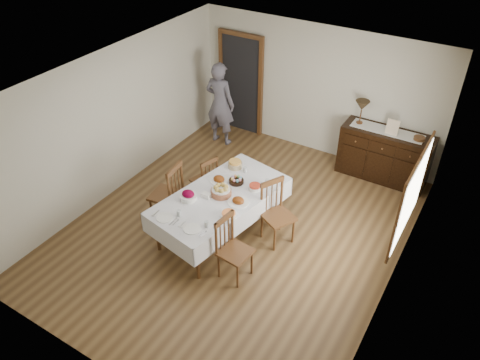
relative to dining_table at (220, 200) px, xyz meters
The scene contains 26 objects.
ground 0.73m from the dining_table, 45.41° to the left, with size 6.00×6.00×0.00m, color brown.
room_shell 1.14m from the dining_table, 86.30° to the left, with size 5.02×6.02×2.65m.
dining_table is the anchor object (origin of this frame).
chair_left_near 0.93m from the dining_table, 169.09° to the right, with size 0.52×0.52×1.13m.
chair_left_far 0.92m from the dining_table, 140.27° to the left, with size 0.48×0.48×0.92m.
chair_right_near 0.94m from the dining_table, 46.66° to the right, with size 0.47×0.47×1.02m.
chair_right_far 0.90m from the dining_table, 22.80° to the left, with size 0.60×0.60×1.07m.
sideboard 3.40m from the dining_table, 58.95° to the left, with size 1.65×0.59×0.99m.
person 2.93m from the dining_table, 123.19° to the left, with size 0.59×0.38×1.89m, color #595664.
bread_basket 0.17m from the dining_table, 67.66° to the left, with size 0.33×0.33×0.17m.
egg_basket 0.44m from the dining_table, 84.62° to the left, with size 0.24×0.24×0.11m.
ham_platter_a 0.40m from the dining_table, 126.30° to the left, with size 0.30×0.30×0.11m.
ham_platter_b 0.36m from the dining_table, ahead, with size 0.33×0.33×0.11m.
beet_bowl 0.52m from the dining_table, 137.16° to the right, with size 0.26×0.26×0.16m.
carrot_bowl 0.58m from the dining_table, 45.86° to the left, with size 0.20×0.20×0.09m.
pineapple_bowl 0.82m from the dining_table, 105.04° to the left, with size 0.24×0.24×0.13m.
casserole_dish 0.54m from the dining_table, 43.25° to the right, with size 0.24×0.24×0.07m.
butter_dish 0.25m from the dining_table, 135.90° to the right, with size 0.15×0.11×0.07m.
setting_left 0.91m from the dining_table, 113.05° to the right, with size 0.44×0.31×0.10m.
setting_right 0.84m from the dining_table, 80.66° to the right, with size 0.44×0.31×0.10m.
glass_far_a 0.75m from the dining_table, 89.26° to the left, with size 0.07×0.07×0.10m.
glass_far_b 0.80m from the dining_table, 50.93° to the left, with size 0.07×0.07×0.10m.
runner 3.40m from the dining_table, 59.69° to the left, with size 1.30×0.35×0.01m.
table_lamp 3.23m from the dining_table, 68.10° to the left, with size 0.26×0.26×0.46m.
picture_frame 3.39m from the dining_table, 57.64° to the left, with size 0.22×0.08×0.28m.
deco_bowl 3.70m from the dining_table, 51.75° to the left, with size 0.20×0.20×0.06m.
Camera 1 is at (3.06, -4.96, 5.21)m, focal length 35.00 mm.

